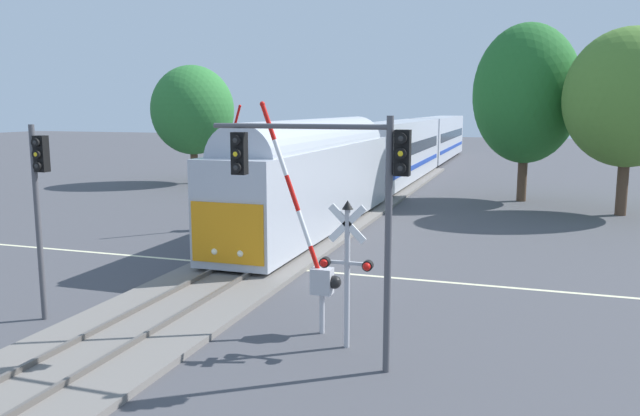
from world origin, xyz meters
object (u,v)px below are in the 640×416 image
(crossing_gate_near, at_px, (316,261))
(commuter_train, at_px, (399,149))
(crossing_signal_mast, at_px, (347,259))
(pine_left_background, at_px, (193,110))
(maple_right_background, at_px, (629,98))
(traffic_signal_near_right, at_px, (337,180))
(crossing_gate_far, at_px, (217,190))
(traffic_signal_median, at_px, (39,191))
(oak_far_right, at_px, (526,94))

(crossing_gate_near, bearing_deg, commuter_train, 97.58)
(crossing_signal_mast, xyz_separation_m, pine_left_background, (-21.09, 29.87, 3.47))
(maple_right_background, bearing_deg, traffic_signal_near_right, -110.00)
(commuter_train, xyz_separation_m, pine_left_background, (-15.40, -5.61, 3.05))
(crossing_gate_far, height_order, pine_left_background, pine_left_background)
(crossing_signal_mast, height_order, maple_right_background, maple_right_background)
(crossing_gate_near, distance_m, crossing_signal_mast, 1.38)
(crossing_gate_near, distance_m, traffic_signal_median, 7.98)
(traffic_signal_median, bearing_deg, crossing_gate_near, 10.65)
(commuter_train, distance_m, oak_far_right, 12.82)
(maple_right_background, bearing_deg, commuter_train, 142.47)
(commuter_train, height_order, traffic_signal_near_right, traffic_signal_near_right)
(crossing_gate_far, xyz_separation_m, traffic_signal_median, (1.62, -13.66, 1.76))
(crossing_gate_near, relative_size, traffic_signal_near_right, 1.06)
(traffic_signal_median, bearing_deg, oak_far_right, 66.29)
(pine_left_background, bearing_deg, maple_right_background, -10.92)
(crossing_gate_near, height_order, crossing_signal_mast, crossing_gate_near)
(oak_far_right, bearing_deg, crossing_signal_mast, -97.82)
(crossing_gate_near, bearing_deg, pine_left_background, 124.56)
(commuter_train, distance_m, crossing_signal_mast, 35.94)
(traffic_signal_near_right, bearing_deg, maple_right_background, 70.00)
(crossing_gate_near, relative_size, maple_right_background, 0.60)
(commuter_train, bearing_deg, crossing_signal_mast, -80.90)
(traffic_signal_near_right, height_order, maple_right_background, maple_right_background)
(pine_left_background, relative_size, maple_right_background, 0.89)
(crossing_gate_near, bearing_deg, maple_right_background, 66.05)
(crossing_gate_near, height_order, crossing_gate_far, crossing_gate_near)
(traffic_signal_near_right, bearing_deg, crossing_signal_mast, 93.95)
(crossing_gate_near, height_order, traffic_signal_near_right, crossing_gate_near)
(crossing_gate_far, relative_size, oak_far_right, 0.55)
(commuter_train, height_order, crossing_gate_near, crossing_gate_near)
(commuter_train, xyz_separation_m, crossing_gate_near, (4.62, -34.68, -0.75))
(pine_left_background, bearing_deg, crossing_gate_near, -55.44)
(crossing_gate_far, height_order, maple_right_background, maple_right_background)
(crossing_signal_mast, relative_size, oak_far_right, 0.34)
(traffic_signal_near_right, distance_m, pine_left_background, 37.58)
(traffic_signal_near_right, relative_size, oak_far_right, 0.52)
(crossing_gate_near, bearing_deg, traffic_signal_median, -169.35)
(traffic_signal_median, bearing_deg, crossing_gate_far, 96.76)
(crossing_gate_far, bearing_deg, traffic_signal_near_right, -53.71)
(crossing_gate_far, relative_size, pine_left_background, 0.66)
(pine_left_background, bearing_deg, oak_far_right, -4.38)
(maple_right_background, bearing_deg, crossing_signal_mast, -111.05)
(pine_left_background, bearing_deg, traffic_signal_near_right, -55.70)
(crossing_signal_mast, relative_size, maple_right_background, 0.36)
(crossing_gate_far, distance_m, pine_left_background, 20.34)
(commuter_train, relative_size, crossing_gate_far, 10.68)
(crossing_signal_mast, bearing_deg, traffic_signal_near_right, -86.05)
(oak_far_right, xyz_separation_m, maple_right_background, (5.40, -3.94, -0.32))
(crossing_gate_near, height_order, pine_left_background, pine_left_background)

